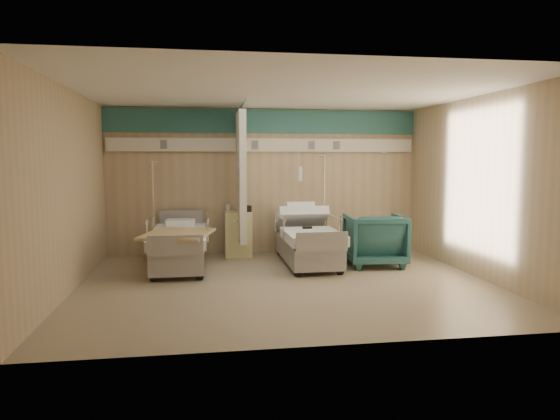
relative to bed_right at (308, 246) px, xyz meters
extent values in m
cube|color=gray|center=(-0.60, -1.30, -0.32)|extent=(6.00, 5.00, 0.00)
cube|color=tan|center=(-0.60, 1.20, 1.08)|extent=(6.00, 0.04, 2.80)
cube|color=tan|center=(-0.60, -3.80, 1.08)|extent=(6.00, 0.04, 2.80)
cube|color=tan|center=(-3.60, -1.30, 1.08)|extent=(0.04, 5.00, 2.80)
cube|color=tan|center=(2.40, -1.30, 1.08)|extent=(0.04, 5.00, 2.80)
cube|color=white|center=(-0.60, -1.30, 2.48)|extent=(6.00, 5.00, 0.04)
cube|color=#2D6B68|center=(-0.60, 1.18, 2.23)|extent=(6.00, 0.04, 0.45)
cube|color=silver|center=(-0.60, 1.15, 1.79)|extent=(5.88, 0.08, 0.25)
cylinder|color=silver|center=(-1.10, 0.30, 2.44)|extent=(0.03, 1.80, 0.03)
cube|color=beige|center=(-1.10, 0.65, 1.19)|extent=(0.12, 0.90, 2.35)
cube|color=#D2CD83|center=(-1.15, 0.90, 0.11)|extent=(0.50, 0.48, 0.85)
imported|color=#1E4C4D|center=(1.13, -0.27, 0.13)|extent=(1.04, 1.06, 0.90)
cube|color=white|center=(1.11, -0.30, 0.61)|extent=(0.69, 0.64, 0.07)
cylinder|color=silver|center=(0.51, 0.89, -0.30)|extent=(0.34, 0.34, 0.03)
cylinder|color=silver|center=(0.51, 0.89, 0.63)|extent=(0.03, 0.03, 1.88)
cylinder|color=silver|center=(0.51, 0.89, 1.57)|extent=(0.23, 0.03, 0.03)
cylinder|color=silver|center=(-2.68, 0.81, -0.30)|extent=(0.32, 0.32, 0.03)
cylinder|color=silver|center=(-2.68, 0.81, 0.58)|extent=(0.03, 0.03, 1.79)
cylinder|color=silver|center=(-2.68, 0.81, 1.47)|extent=(0.21, 0.03, 0.03)
cube|color=black|center=(-0.01, -0.03, 0.33)|extent=(0.17, 0.08, 0.04)
cube|color=tan|center=(-2.19, -0.46, 0.34)|extent=(1.22, 1.41, 0.04)
cube|color=black|center=(-1.02, 0.83, 0.59)|extent=(0.24, 0.20, 0.12)
cylinder|color=white|center=(-1.32, 1.04, 0.59)|extent=(0.10, 0.10, 0.12)
camera|label=1|loc=(-1.77, -8.42, 1.52)|focal=32.00mm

